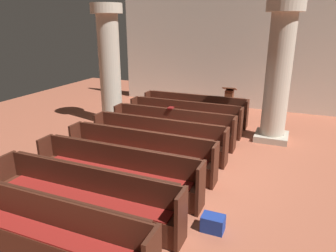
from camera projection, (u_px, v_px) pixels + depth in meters
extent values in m
plane|color=#AD5B42|center=(190.00, 168.00, 7.37)|extent=(19.20, 19.20, 0.00)
cube|color=silver|center=(242.00, 50.00, 11.98)|extent=(10.00, 0.16, 4.50)
cube|color=#4C2316|center=(194.00, 110.00, 10.60)|extent=(3.45, 0.38, 0.05)
cube|color=#4C2316|center=(196.00, 102.00, 10.66)|extent=(3.45, 0.04, 0.48)
cube|color=#411E13|center=(197.00, 95.00, 10.63)|extent=(3.31, 0.06, 0.02)
cube|color=#442014|center=(148.00, 104.00, 11.23)|extent=(0.06, 0.44, 0.93)
cube|color=#442014|center=(247.00, 115.00, 9.95)|extent=(0.06, 0.44, 0.93)
cube|color=#482115|center=(193.00, 118.00, 10.51)|extent=(3.45, 0.03, 0.38)
cube|color=maroon|center=(194.00, 109.00, 10.57)|extent=(3.17, 0.32, 0.03)
cube|color=#4C2316|center=(184.00, 118.00, 9.72)|extent=(3.45, 0.38, 0.05)
cube|color=#4C2316|center=(186.00, 109.00, 9.78)|extent=(3.45, 0.04, 0.48)
cube|color=#411E13|center=(187.00, 101.00, 9.75)|extent=(3.31, 0.06, 0.02)
cube|color=#442014|center=(135.00, 111.00, 10.34)|extent=(0.06, 0.44, 0.93)
cube|color=#442014|center=(241.00, 124.00, 9.07)|extent=(0.06, 0.44, 0.93)
cube|color=#482115|center=(182.00, 126.00, 9.63)|extent=(3.45, 0.03, 0.38)
cube|color=maroon|center=(184.00, 117.00, 9.69)|extent=(3.17, 0.32, 0.03)
cube|color=#4C2316|center=(172.00, 128.00, 8.84)|extent=(3.45, 0.38, 0.05)
cube|color=#4C2316|center=(175.00, 117.00, 8.90)|extent=(3.45, 0.04, 0.48)
cube|color=#411E13|center=(175.00, 109.00, 8.87)|extent=(3.31, 0.06, 0.02)
cube|color=#442014|center=(119.00, 119.00, 9.46)|extent=(0.06, 0.44, 0.93)
cube|color=#442014|center=(234.00, 135.00, 8.19)|extent=(0.06, 0.44, 0.93)
cube|color=#482115|center=(170.00, 137.00, 8.75)|extent=(3.45, 0.03, 0.38)
cube|color=maroon|center=(172.00, 127.00, 8.81)|extent=(3.17, 0.32, 0.03)
cube|color=#4C2316|center=(158.00, 139.00, 7.96)|extent=(3.45, 0.38, 0.05)
cube|color=#4C2316|center=(160.00, 128.00, 8.02)|extent=(3.45, 0.04, 0.48)
cube|color=#411E13|center=(161.00, 119.00, 7.99)|extent=(3.31, 0.06, 0.02)
cube|color=#442014|center=(100.00, 129.00, 8.58)|extent=(0.06, 0.44, 0.93)
cube|color=#442014|center=(226.00, 148.00, 7.30)|extent=(0.06, 0.44, 0.93)
cube|color=#482115|center=(155.00, 150.00, 7.87)|extent=(3.45, 0.03, 0.38)
cube|color=maroon|center=(157.00, 138.00, 7.93)|extent=(3.17, 0.32, 0.03)
cube|color=#4C2316|center=(140.00, 154.00, 7.08)|extent=(3.45, 0.38, 0.05)
cube|color=#4C2316|center=(143.00, 141.00, 7.14)|extent=(3.45, 0.05, 0.48)
cube|color=#411E13|center=(143.00, 131.00, 7.11)|extent=(3.31, 0.06, 0.02)
cube|color=#442014|center=(77.00, 142.00, 7.70)|extent=(0.06, 0.44, 0.93)
cube|color=#442014|center=(215.00, 165.00, 6.42)|extent=(0.06, 0.44, 0.93)
cube|color=#482115|center=(136.00, 166.00, 6.99)|extent=(3.45, 0.03, 0.38)
cube|color=maroon|center=(139.00, 153.00, 7.05)|extent=(3.17, 0.32, 0.03)
cube|color=#4C2316|center=(116.00, 173.00, 6.19)|extent=(3.45, 0.38, 0.05)
cube|color=#4C2316|center=(120.00, 158.00, 6.26)|extent=(3.45, 0.04, 0.48)
cube|color=#411E13|center=(120.00, 146.00, 6.23)|extent=(3.31, 0.06, 0.02)
cube|color=#442014|center=(47.00, 157.00, 6.82)|extent=(0.06, 0.44, 0.93)
cube|color=#442014|center=(201.00, 188.00, 5.54)|extent=(0.06, 0.44, 0.93)
cube|color=#482115|center=(112.00, 186.00, 6.11)|extent=(3.45, 0.03, 0.38)
cube|color=maroon|center=(115.00, 172.00, 6.17)|extent=(3.17, 0.32, 0.03)
cube|color=#4C2316|center=(85.00, 198.00, 5.31)|extent=(3.45, 0.38, 0.05)
cube|color=#4C2316|center=(90.00, 180.00, 5.38)|extent=(3.45, 0.04, 0.48)
cube|color=#411E13|center=(90.00, 166.00, 5.34)|extent=(3.31, 0.06, 0.02)
cube|color=#442014|center=(9.00, 177.00, 5.94)|extent=(0.06, 0.44, 0.93)
cube|color=#442014|center=(181.00, 220.00, 4.66)|extent=(0.06, 0.44, 0.93)
cube|color=#482115|center=(80.00, 214.00, 5.23)|extent=(3.45, 0.03, 0.38)
cube|color=maroon|center=(84.00, 197.00, 5.29)|extent=(3.17, 0.32, 0.03)
cube|color=#4C2316|center=(41.00, 233.00, 4.43)|extent=(3.45, 0.38, 0.05)
cube|color=#4C2316|center=(48.00, 211.00, 4.50)|extent=(3.45, 0.04, 0.48)
cube|color=#411E13|center=(48.00, 195.00, 4.46)|extent=(3.31, 0.06, 0.02)
cube|color=maroon|center=(40.00, 232.00, 4.40)|extent=(3.17, 0.32, 0.03)
cube|color=#B6AD9A|center=(271.00, 137.00, 9.11)|extent=(0.92, 0.92, 0.18)
cylinder|color=beige|center=(278.00, 76.00, 8.55)|extent=(0.68, 0.68, 3.35)
cylinder|color=beige|center=(286.00, 5.00, 7.98)|extent=(0.99, 0.99, 0.30)
cube|color=#B6AD9A|center=(113.00, 120.00, 10.67)|extent=(0.92, 0.92, 0.18)
cylinder|color=beige|center=(110.00, 68.00, 10.11)|extent=(0.68, 0.68, 3.35)
cylinder|color=beige|center=(106.00, 8.00, 9.53)|extent=(0.99, 0.99, 0.30)
cube|color=#562B1A|center=(228.00, 115.00, 11.45)|extent=(0.45, 0.45, 0.06)
cube|color=brown|center=(229.00, 103.00, 11.31)|extent=(0.28, 0.28, 0.95)
cube|color=brown|center=(230.00, 89.00, 11.14)|extent=(0.48, 0.35, 0.15)
cube|color=maroon|center=(171.00, 108.00, 8.91)|extent=(0.14, 0.20, 0.03)
cube|color=navy|center=(213.00, 223.00, 5.11)|extent=(0.37, 0.26, 0.27)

